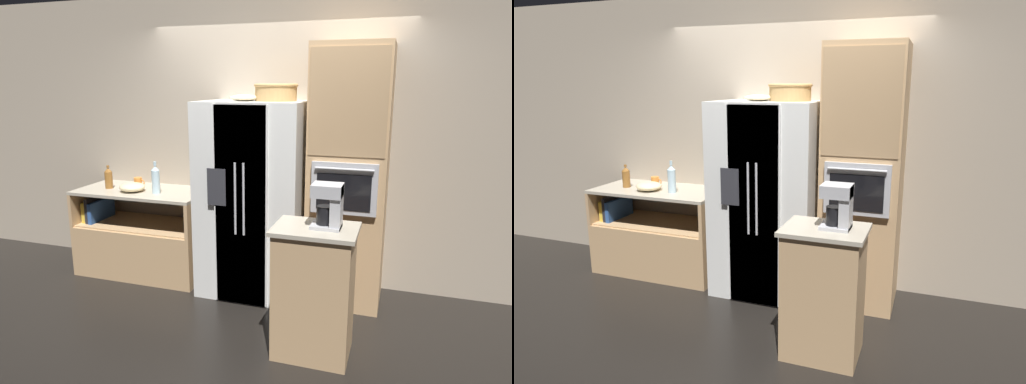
# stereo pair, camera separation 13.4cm
# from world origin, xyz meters

# --- Properties ---
(ground_plane) EXTENTS (20.00, 20.00, 0.00)m
(ground_plane) POSITION_xyz_m (0.00, 0.00, 0.00)
(ground_plane) COLOR black
(wall_back) EXTENTS (12.00, 0.06, 2.80)m
(wall_back) POSITION_xyz_m (0.00, 0.44, 1.40)
(wall_back) COLOR tan
(wall_back) RESTS_ON ground_plane
(counter_left) EXTENTS (1.33, 0.67, 0.89)m
(counter_left) POSITION_xyz_m (-1.33, 0.07, 0.32)
(counter_left) COLOR tan
(counter_left) RESTS_ON ground_plane
(refrigerator) EXTENTS (0.95, 0.78, 1.80)m
(refrigerator) POSITION_xyz_m (-0.10, 0.03, 0.90)
(refrigerator) COLOR silver
(refrigerator) RESTS_ON ground_plane
(wall_oven) EXTENTS (0.65, 0.67, 2.27)m
(wall_oven) POSITION_xyz_m (0.76, 0.10, 1.14)
(wall_oven) COLOR tan
(wall_oven) RESTS_ON ground_plane
(island_counter) EXTENTS (0.59, 0.45, 0.97)m
(island_counter) POSITION_xyz_m (0.65, -0.87, 0.49)
(island_counter) COLOR tan
(island_counter) RESTS_ON ground_plane
(wicker_basket) EXTENTS (0.39, 0.39, 0.15)m
(wicker_basket) POSITION_xyz_m (0.09, 0.06, 1.88)
(wicker_basket) COLOR tan
(wicker_basket) RESTS_ON refrigerator
(fruit_bowl) EXTENTS (0.27, 0.27, 0.06)m
(fruit_bowl) POSITION_xyz_m (-0.17, -0.00, 1.82)
(fruit_bowl) COLOR beige
(fruit_bowl) RESTS_ON refrigerator
(bottle_tall) EXTENTS (0.08, 0.08, 0.32)m
(bottle_tall) POSITION_xyz_m (-1.10, -0.02, 1.03)
(bottle_tall) COLOR silver
(bottle_tall) RESTS_ON counter_left
(bottle_short) EXTENTS (0.08, 0.08, 0.24)m
(bottle_short) POSITION_xyz_m (-1.68, 0.03, 1.00)
(bottle_short) COLOR brown
(bottle_short) RESTS_ON counter_left
(mug) EXTENTS (0.12, 0.08, 0.10)m
(mug) POSITION_xyz_m (-1.42, 0.17, 0.94)
(mug) COLOR orange
(mug) RESTS_ON counter_left
(mixing_bowl) EXTENTS (0.26, 0.26, 0.09)m
(mixing_bowl) POSITION_xyz_m (-1.37, -0.02, 0.93)
(mixing_bowl) COLOR beige
(mixing_bowl) RESTS_ON counter_left
(coffee_maker) EXTENTS (0.21, 0.18, 0.31)m
(coffee_maker) POSITION_xyz_m (0.75, -0.86, 1.14)
(coffee_maker) COLOR #B2B2B7
(coffee_maker) RESTS_ON island_counter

